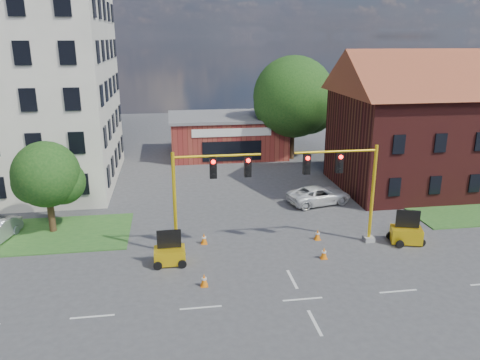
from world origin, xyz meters
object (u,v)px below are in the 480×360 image
at_px(trailer_east, 406,233).
at_px(pickup_white, 319,195).
at_px(signal_mast_east, 348,183).
at_px(signal_mast_west, 203,190).
at_px(trailer_west, 170,254).

distance_m(trailer_east, pickup_white, 8.37).
distance_m(signal_mast_east, pickup_white, 7.89).
height_order(signal_mast_west, signal_mast_east, same).
height_order(signal_mast_west, trailer_west, signal_mast_west).
bearing_deg(pickup_white, trailer_east, -171.11).
bearing_deg(signal_mast_east, signal_mast_west, 180.00).
bearing_deg(trailer_east, signal_mast_east, -171.75).
height_order(signal_mast_east, pickup_white, signal_mast_east).
bearing_deg(trailer_west, signal_mast_west, 30.74).
bearing_deg(pickup_white, signal_mast_east, 161.54).
xyz_separation_m(trailer_west, pickup_white, (11.45, 8.41, 0.07)).
bearing_deg(signal_mast_east, trailer_east, -9.06).
height_order(signal_mast_west, pickup_white, signal_mast_west).
relative_size(trailer_east, pickup_white, 0.42).
distance_m(signal_mast_east, trailer_east, 5.05).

